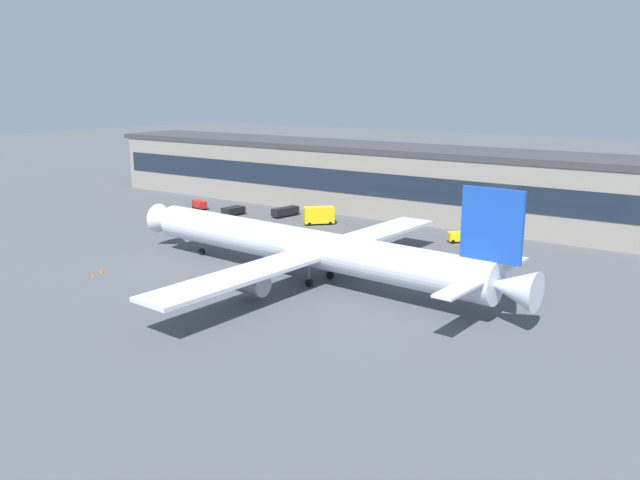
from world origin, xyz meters
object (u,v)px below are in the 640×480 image
object	(u,v)px
airliner	(309,248)
traffic_cone_1	(93,275)
baggage_tug	(458,236)
follow_me_car	(200,204)
traffic_cone_0	(101,270)
pushback_tractor	(233,210)
stair_truck	(318,215)
belt_loader	(285,211)

from	to	relation	value
airliner	traffic_cone_1	distance (m)	32.00
baggage_tug	traffic_cone_1	size ratio (longest dim) A/B	7.28
follow_me_car	traffic_cone_0	xyz separation A→B (m)	(24.86, -45.09, -0.75)
pushback_tractor	stair_truck	world-z (taller)	stair_truck
baggage_tug	belt_loader	bearing A→B (deg)	178.81
belt_loader	pushback_tractor	bearing A→B (deg)	-152.47
stair_truck	traffic_cone_0	world-z (taller)	stair_truck
follow_me_car	baggage_tug	world-z (taller)	same
stair_truck	traffic_cone_0	bearing A→B (deg)	-98.19
follow_me_car	belt_loader	xyz separation A→B (m)	(21.16, 4.18, 0.06)
belt_loader	stair_truck	world-z (taller)	stair_truck
belt_loader	follow_me_car	bearing A→B (deg)	-168.83
airliner	traffic_cone_1	bearing A→B (deg)	-148.39
follow_me_car	baggage_tug	xyz separation A→B (m)	(60.83, 3.36, -0.00)
airliner	stair_truck	distance (m)	38.49
follow_me_car	baggage_tug	distance (m)	60.92
stair_truck	traffic_cone_0	distance (m)	47.33
baggage_tug	follow_me_car	bearing A→B (deg)	-176.84
airliner	baggage_tug	bearing A→B (deg)	76.22
airliner	stair_truck	xyz separation A→B (m)	(-20.95, 32.17, -2.82)
airliner	traffic_cone_0	xyz separation A→B (m)	(-27.69, -14.65, -4.46)
stair_truck	baggage_tug	distance (m)	29.29
traffic_cone_0	follow_me_car	bearing A→B (deg)	118.86
follow_me_car	belt_loader	bearing A→B (deg)	11.17
pushback_tractor	baggage_tug	distance (m)	49.94
pushback_tractor	traffic_cone_1	world-z (taller)	pushback_tractor
traffic_cone_1	belt_loader	bearing A→B (deg)	94.91
traffic_cone_0	traffic_cone_1	distance (m)	2.08
stair_truck	airliner	bearing A→B (deg)	-56.93
pushback_tractor	traffic_cone_0	size ratio (longest dim) A/B	7.49
traffic_cone_0	pushback_tractor	bearing A→B (deg)	107.37
baggage_tug	traffic_cone_1	bearing A→B (deg)	-124.98
belt_loader	airliner	bearing A→B (deg)	-47.81
pushback_tractor	traffic_cone_1	size ratio (longest dim) A/B	9.14
follow_me_car	pushback_tractor	xyz separation A→B (m)	(11.09, -1.07, -0.04)
follow_me_car	stair_truck	world-z (taller)	stair_truck
follow_me_car	traffic_cone_1	xyz separation A→B (m)	(25.56, -47.04, -0.81)
belt_loader	traffic_cone_0	bearing A→B (deg)	-85.71
follow_me_car	baggage_tug	size ratio (longest dim) A/B	1.19
follow_me_car	pushback_tractor	size ratio (longest dim) A/B	0.95
airliner	traffic_cone_0	world-z (taller)	airliner
baggage_tug	traffic_cone_1	distance (m)	61.52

